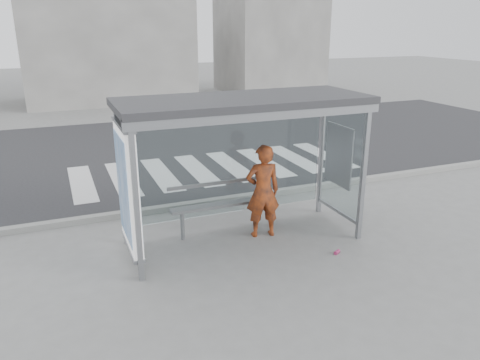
% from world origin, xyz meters
% --- Properties ---
extents(ground, '(80.00, 80.00, 0.00)m').
position_xyz_m(ground, '(0.00, 0.00, 0.00)').
color(ground, slate).
rests_on(ground, ground).
extents(road, '(30.00, 10.00, 0.01)m').
position_xyz_m(road, '(0.00, 7.00, 0.00)').
color(road, '#262628').
rests_on(road, ground).
extents(curb, '(30.00, 0.18, 0.12)m').
position_xyz_m(curb, '(0.00, 1.95, 0.06)').
color(curb, gray).
rests_on(curb, ground).
extents(crosswalk, '(7.55, 3.00, 0.00)m').
position_xyz_m(crosswalk, '(1.00, 4.50, 0.00)').
color(crosswalk, silver).
rests_on(crosswalk, ground).
extents(bus_shelter, '(4.25, 1.65, 2.62)m').
position_xyz_m(bus_shelter, '(-0.37, 0.06, 1.98)').
color(bus_shelter, gray).
rests_on(bus_shelter, ground).
extents(building_center, '(8.00, 5.00, 5.00)m').
position_xyz_m(building_center, '(0.00, 18.00, 2.50)').
color(building_center, slate).
rests_on(building_center, ground).
extents(building_right, '(5.00, 5.00, 7.00)m').
position_xyz_m(building_right, '(9.00, 18.00, 3.50)').
color(building_right, slate).
rests_on(building_right, ground).
extents(person, '(0.69, 0.51, 1.75)m').
position_xyz_m(person, '(0.41, 0.08, 0.87)').
color(person, '#D24613').
rests_on(person, ground).
extents(bench, '(1.88, 0.32, 0.97)m').
position_xyz_m(bench, '(-0.29, 0.50, 0.57)').
color(bench, slate).
rests_on(bench, ground).
extents(soda_can, '(0.14, 0.12, 0.07)m').
position_xyz_m(soda_can, '(1.29, -1.09, 0.03)').
color(soda_can, '#D53E7E').
rests_on(soda_can, ground).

